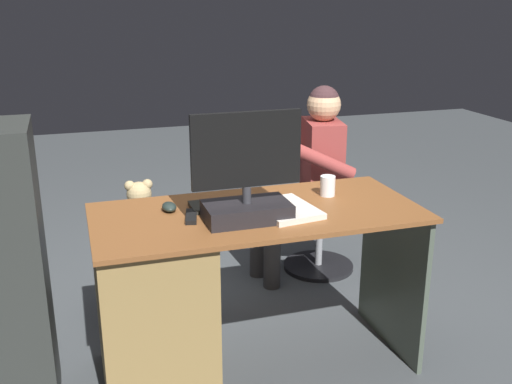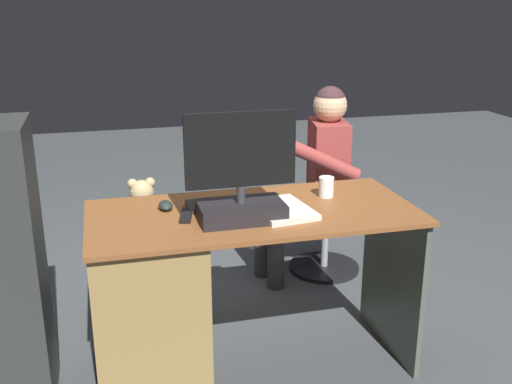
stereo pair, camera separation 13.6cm
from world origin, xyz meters
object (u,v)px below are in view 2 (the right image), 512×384
(tv_remote, at_px, (186,215))
(office_chair_teddy, at_px, (146,263))
(person, at_px, (315,167))
(keyboard, at_px, (235,203))
(desk, at_px, (169,297))
(cup, at_px, (326,187))
(monitor, at_px, (241,186))
(computer_mouse, at_px, (166,205))
(visitor_chair, at_px, (325,232))
(teddy_bear, at_px, (143,209))

(tv_remote, height_order, office_chair_teddy, tv_remote)
(office_chair_teddy, relative_size, person, 0.38)
(tv_remote, bearing_deg, keyboard, -143.99)
(desk, bearing_deg, cup, -172.11)
(monitor, height_order, computer_mouse, monitor)
(cup, height_order, visitor_chair, cup)
(computer_mouse, relative_size, tv_remote, 0.64)
(cup, bearing_deg, teddy_bear, -36.74)
(monitor, height_order, visitor_chair, monitor)
(desk, height_order, monitor, monitor)
(desk, bearing_deg, office_chair_teddy, -85.96)
(keyboard, height_order, computer_mouse, computer_mouse)
(monitor, xyz_separation_m, teddy_bear, (0.35, -0.78, -0.33))
(computer_mouse, xyz_separation_m, person, (-0.96, -0.75, -0.10))
(monitor, distance_m, office_chair_teddy, 1.06)
(computer_mouse, bearing_deg, visitor_chair, -143.46)
(visitor_chair, bearing_deg, monitor, 52.10)
(office_chair_teddy, height_order, person, person)
(person, bearing_deg, computer_mouse, 38.28)
(teddy_bear, bearing_deg, tv_remote, 100.84)
(monitor, relative_size, computer_mouse, 4.64)
(keyboard, distance_m, computer_mouse, 0.30)
(keyboard, height_order, office_chair_teddy, keyboard)
(monitor, distance_m, person, 1.19)
(tv_remote, xyz_separation_m, visitor_chair, (-0.97, -0.89, -0.51))
(office_chair_teddy, bearing_deg, cup, 143.78)
(computer_mouse, distance_m, tv_remote, 0.14)
(desk, distance_m, office_chair_teddy, 0.69)
(monitor, bearing_deg, person, -125.17)
(cup, xyz_separation_m, teddy_bear, (0.79, -0.59, -0.24))
(desk, relative_size, cup, 15.15)
(monitor, relative_size, visitor_chair, 1.03)
(cup, bearing_deg, office_chair_teddy, -36.22)
(desk, distance_m, monitor, 0.59)
(monitor, distance_m, tv_remote, 0.26)
(keyboard, xyz_separation_m, cup, (-0.42, -0.01, 0.04))
(tv_remote, bearing_deg, cup, -158.02)
(desk, bearing_deg, keyboard, -163.55)
(person, bearing_deg, monitor, 54.83)
(keyboard, distance_m, tv_remote, 0.25)
(computer_mouse, xyz_separation_m, cup, (-0.72, 0.01, 0.03))
(office_chair_teddy, bearing_deg, keyboard, 121.72)
(computer_mouse, bearing_deg, tv_remote, 120.37)
(tv_remote, height_order, teddy_bear, tv_remote)
(monitor, xyz_separation_m, computer_mouse, (0.28, -0.20, -0.12))
(monitor, relative_size, tv_remote, 2.97)
(desk, distance_m, tv_remote, 0.38)
(cup, xyz_separation_m, office_chair_teddy, (0.79, -0.58, -0.54))
(computer_mouse, distance_m, office_chair_teddy, 0.77)
(office_chair_teddy, height_order, teddy_bear, teddy_bear)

